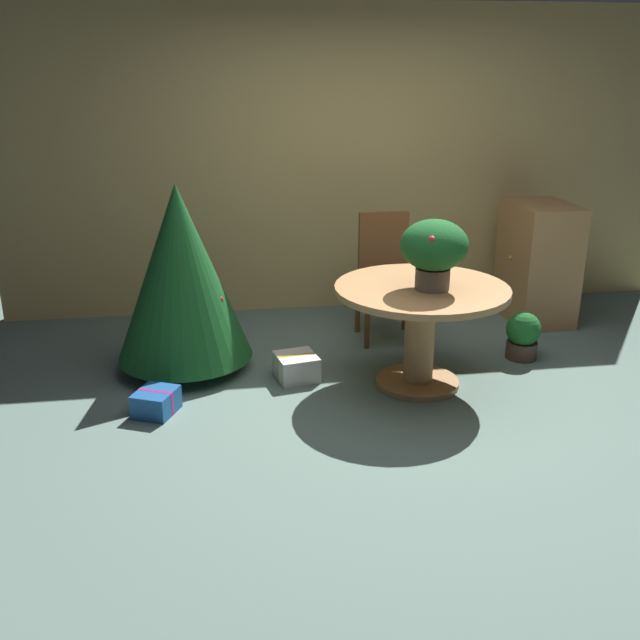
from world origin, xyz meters
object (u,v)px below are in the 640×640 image
wooden_chair_far (386,270)px  wooden_cabinet (538,262)px  gift_box_cream (296,367)px  holiday_tree (181,273)px  potted_plant (523,335)px  flower_vase (434,248)px  round_dining_table (421,315)px  gift_box_blue (156,402)px

wooden_chair_far → wooden_cabinet: wooden_cabinet is taller
gift_box_cream → wooden_cabinet: size_ratio=0.32×
holiday_tree → potted_plant: bearing=-4.4°
flower_vase → holiday_tree: 1.76m
flower_vase → holiday_tree: (-1.63, 0.61, -0.26)m
holiday_tree → potted_plant: (2.50, -0.19, -0.54)m
flower_vase → round_dining_table: bearing=122.2°
wooden_chair_far → gift_box_blue: (-1.76, -1.15, -0.47)m
flower_vase → wooden_chair_far: (-0.04, 1.06, -0.43)m
wooden_chair_far → gift_box_cream: 1.21m
wooden_cabinet → flower_vase: bearing=-136.8°
potted_plant → gift_box_blue: bearing=-169.2°
round_dining_table → holiday_tree: size_ratio=0.86×
gift_box_blue → potted_plant: (2.67, 0.51, 0.11)m
holiday_tree → gift_box_cream: size_ratio=4.12×
potted_plant → holiday_tree: bearing=175.6°
wooden_chair_far → gift_box_cream: bearing=-137.1°
wooden_chair_far → gift_box_cream: wooden_chair_far is taller
holiday_tree → gift_box_cream: 1.04m
flower_vase → potted_plant: bearing=25.6°
flower_vase → gift_box_blue: size_ratio=1.37×
holiday_tree → wooden_chair_far: bearing=15.8°
potted_plant → wooden_cabinet: bearing=60.7°
flower_vase → wooden_chair_far: 1.15m
round_dining_table → gift_box_blue: 1.82m
wooden_cabinet → potted_plant: 1.02m
potted_plant → flower_vase: bearing=-154.4°
round_dining_table → wooden_cabinet: 1.82m
round_dining_table → holiday_tree: holiday_tree is taller
wooden_chair_far → gift_box_cream: size_ratio=3.05×
wooden_cabinet → gift_box_blue: bearing=-156.7°
wooden_chair_far → wooden_cabinet: 1.40m
holiday_tree → gift_box_blue: 0.97m
gift_box_blue → wooden_cabinet: wooden_cabinet is taller
round_dining_table → gift_box_blue: bearing=-174.7°
round_dining_table → wooden_cabinet: bearing=40.7°
round_dining_table → holiday_tree: 1.69m
flower_vase → holiday_tree: bearing=159.5°
holiday_tree → gift_box_cream: (0.77, -0.31, -0.63)m
gift_box_cream → potted_plant: (1.73, 0.12, 0.10)m
wooden_chair_far → holiday_tree: holiday_tree is taller
flower_vase → gift_box_cream: flower_vase is taller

